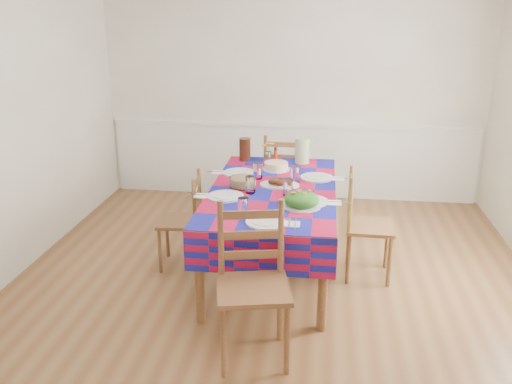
# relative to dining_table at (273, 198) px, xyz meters

# --- Properties ---
(room) EXTENTS (4.58, 5.08, 2.78)m
(room) POSITION_rel_dining_table_xyz_m (0.03, -0.44, 0.66)
(room) COLOR brown
(room) RESTS_ON ground
(wainscot) EXTENTS (4.41, 0.06, 0.92)m
(wainscot) POSITION_rel_dining_table_xyz_m (0.03, 2.04, -0.20)
(wainscot) COLOR white
(wainscot) RESTS_ON room
(dining_table) EXTENTS (1.07, 1.99, 0.78)m
(dining_table) POSITION_rel_dining_table_xyz_m (0.00, 0.00, 0.00)
(dining_table) COLOR brown
(dining_table) RESTS_ON room
(setting_near_head) EXTENTS (0.47, 0.31, 0.14)m
(setting_near_head) POSITION_rel_dining_table_xyz_m (-0.04, -0.75, 0.12)
(setting_near_head) COLOR silver
(setting_near_head) RESTS_ON dining_table
(setting_left_near) EXTENTS (0.55, 0.33, 0.14)m
(setting_left_near) POSITION_rel_dining_table_xyz_m (-0.30, -0.23, 0.12)
(setting_left_near) COLOR silver
(setting_left_near) RESTS_ON dining_table
(setting_left_far) EXTENTS (0.55, 0.33, 0.14)m
(setting_left_far) POSITION_rel_dining_table_xyz_m (-0.29, 0.34, 0.12)
(setting_left_far) COLOR silver
(setting_left_far) RESTS_ON dining_table
(setting_right_near) EXTENTS (0.55, 0.32, 0.14)m
(setting_right_near) POSITION_rel_dining_table_xyz_m (0.27, -0.26, 0.12)
(setting_right_near) COLOR silver
(setting_right_near) RESTS_ON dining_table
(setting_right_far) EXTENTS (0.55, 0.32, 0.14)m
(setting_right_far) POSITION_rel_dining_table_xyz_m (0.31, 0.28, 0.12)
(setting_right_far) COLOR silver
(setting_right_far) RESTS_ON dining_table
(meat_platter) EXTENTS (0.34, 0.25, 0.07)m
(meat_platter) POSITION_rel_dining_table_xyz_m (0.05, 0.08, 0.11)
(meat_platter) COLOR silver
(meat_platter) RESTS_ON dining_table
(salad_platter) EXTENTS (0.31, 0.31, 0.13)m
(salad_platter) POSITION_rel_dining_table_xyz_m (0.26, -0.42, 0.14)
(salad_platter) COLOR silver
(salad_platter) RESTS_ON dining_table
(pasta_bowl) EXTENTS (0.23, 0.23, 0.08)m
(pasta_bowl) POSITION_rel_dining_table_xyz_m (-0.26, 0.01, 0.13)
(pasta_bowl) COLOR white
(pasta_bowl) RESTS_ON dining_table
(cake) EXTENTS (0.27, 0.27, 0.07)m
(cake) POSITION_rel_dining_table_xyz_m (-0.02, 0.56, 0.12)
(cake) COLOR silver
(cake) RESTS_ON dining_table
(serving_utensils) EXTENTS (0.15, 0.33, 0.01)m
(serving_utensils) POSITION_rel_dining_table_xyz_m (0.16, -0.13, 0.09)
(serving_utensils) COLOR black
(serving_utensils) RESTS_ON dining_table
(flower_vase) EXTENTS (0.13, 0.11, 0.21)m
(flower_vase) POSITION_rel_dining_table_xyz_m (-0.13, 0.81, 0.17)
(flower_vase) COLOR white
(flower_vase) RESTS_ON dining_table
(hot_sauce) EXTENTS (0.04, 0.04, 0.15)m
(hot_sauce) POSITION_rel_dining_table_xyz_m (-0.06, 0.82, 0.16)
(hot_sauce) COLOR #B3310E
(hot_sauce) RESTS_ON dining_table
(green_pitcher) EXTENTS (0.15, 0.15, 0.25)m
(green_pitcher) POSITION_rel_dining_table_xyz_m (0.21, 0.83, 0.21)
(green_pitcher) COLOR #A2C088
(green_pitcher) RESTS_ON dining_table
(tea_pitcher) EXTENTS (0.11, 0.11, 0.23)m
(tea_pitcher) POSITION_rel_dining_table_xyz_m (-0.37, 0.85, 0.20)
(tea_pitcher) COLOR black
(tea_pitcher) RESTS_ON dining_table
(name_card) EXTENTS (0.08, 0.03, 0.02)m
(name_card) POSITION_rel_dining_table_xyz_m (0.01, -0.93, 0.10)
(name_card) COLOR silver
(name_card) RESTS_ON dining_table
(chair_near) EXTENTS (0.55, 0.53, 1.06)m
(chair_near) POSITION_rel_dining_table_xyz_m (-0.01, -1.25, -0.17)
(chair_near) COLOR brown
(chair_near) RESTS_ON room
(chair_far) EXTENTS (0.44, 0.42, 0.98)m
(chair_far) POSITION_rel_dining_table_xyz_m (-0.00, 1.25, -0.21)
(chair_far) COLOR brown
(chair_far) RESTS_ON room
(chair_left) EXTENTS (0.40, 0.42, 0.87)m
(chair_left) POSITION_rel_dining_table_xyz_m (-0.80, 0.00, -0.26)
(chair_left) COLOR brown
(chair_left) RESTS_ON room
(chair_right) EXTENTS (0.42, 0.44, 0.95)m
(chair_right) POSITION_rel_dining_table_xyz_m (0.80, 0.00, -0.22)
(chair_right) COLOR brown
(chair_right) RESTS_ON room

